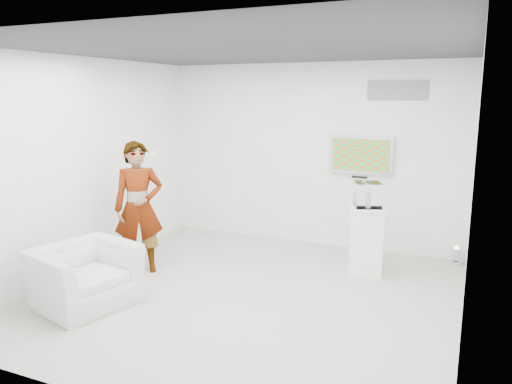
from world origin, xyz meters
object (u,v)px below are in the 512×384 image
(armchair, at_px, (84,276))
(tv, at_px, (361,155))
(floor_uplight, at_px, (456,255))
(pedestal, at_px, (366,241))
(person, at_px, (139,207))

(armchair, bearing_deg, tv, -20.32)
(floor_uplight, bearing_deg, tv, 175.01)
(tv, distance_m, pedestal, 1.56)
(pedestal, relative_size, floor_uplight, 3.63)
(tv, relative_size, person, 0.54)
(armchair, bearing_deg, floor_uplight, -34.69)
(armchair, bearing_deg, pedestal, -34.47)
(armchair, xyz_separation_m, floor_uplight, (4.03, 3.37, -0.23))
(tv, xyz_separation_m, person, (-2.61, -2.27, -0.62))
(armchair, relative_size, pedestal, 1.15)
(tv, height_order, pedestal, tv)
(tv, xyz_separation_m, pedestal, (0.34, -1.09, -1.07))
(armchair, bearing_deg, person, 19.85)
(pedestal, bearing_deg, floor_uplight, 39.43)
(tv, bearing_deg, armchair, -125.65)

